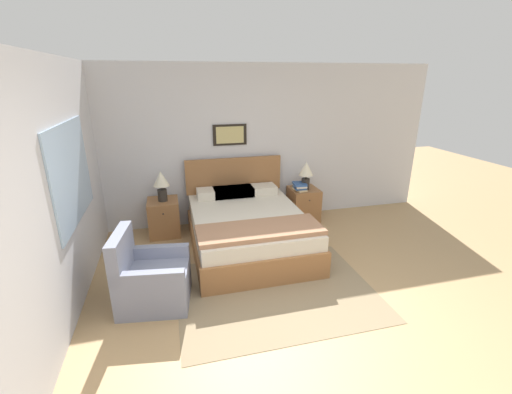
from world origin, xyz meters
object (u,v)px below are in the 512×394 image
at_px(bed, 247,227).
at_px(nightstand_by_door, 303,204).
at_px(nightstand_near_window, 164,217).
at_px(table_lamp_near_window, 161,182).
at_px(armchair, 150,280).
at_px(table_lamp_by_door, 306,172).

height_order(bed, nightstand_by_door, bed).
bearing_deg(nightstand_near_window, table_lamp_near_window, -71.41).
bearing_deg(armchair, table_lamp_by_door, 133.17).
relative_size(nightstand_near_window, table_lamp_near_window, 1.20).
xyz_separation_m(nightstand_near_window, table_lamp_by_door, (2.37, -0.03, 0.59)).
bearing_deg(table_lamp_near_window, bed, -32.29).
relative_size(armchair, nightstand_near_window, 1.51).
xyz_separation_m(armchair, table_lamp_near_window, (0.16, 1.76, 0.58)).
bearing_deg(nightstand_by_door, nightstand_near_window, 180.00).
relative_size(armchair, nightstand_by_door, 1.51).
distance_m(bed, nightstand_near_window, 1.40).
relative_size(bed, nightstand_near_window, 3.67).
distance_m(bed, table_lamp_near_window, 1.49).
height_order(nightstand_near_window, table_lamp_by_door, table_lamp_by_door).
xyz_separation_m(bed, nightstand_by_door, (1.18, 0.76, -0.03)).
relative_size(armchair, table_lamp_by_door, 1.81).
distance_m(armchair, nightstand_by_door, 3.08).
bearing_deg(bed, table_lamp_by_door, 31.84).
height_order(table_lamp_near_window, table_lamp_by_door, same).
xyz_separation_m(bed, table_lamp_by_door, (1.19, 0.74, 0.56)).
distance_m(armchair, nightstand_near_window, 1.79).
relative_size(bed, armchair, 2.42).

